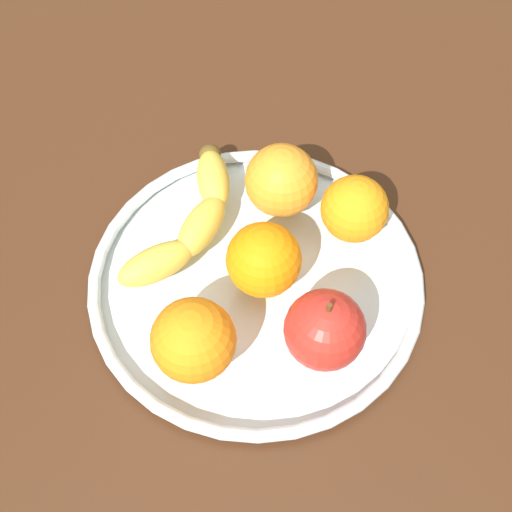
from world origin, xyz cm
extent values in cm
cube|color=#452614|center=(0.00, 0.00, -2.00)|extent=(143.95, 143.95, 4.00)
cylinder|color=silver|center=(0.00, 0.00, 0.30)|extent=(30.51, 30.51, 0.60)
torus|color=silver|center=(0.00, 0.00, 1.20)|extent=(31.79, 31.79, 1.20)
ellipsoid|color=yellow|center=(-6.39, 6.63, 3.42)|extent=(8.19, 5.15, 3.24)
ellipsoid|color=yellow|center=(-0.56, 6.78, 3.42)|extent=(8.23, 5.47, 3.24)
ellipsoid|color=yellow|center=(4.21, 10.14, 3.42)|extent=(7.22, 7.99, 3.24)
ellipsoid|color=brown|center=(6.31, 12.84, 3.42)|extent=(3.02, 2.97, 2.27)
sphere|color=red|center=(-1.47, -9.44, 5.27)|extent=(6.94, 6.94, 6.94)
cylinder|color=#593819|center=(-1.47, -9.44, 8.94)|extent=(0.44, 0.44, 1.20)
sphere|color=orange|center=(-9.78, -2.37, 5.39)|extent=(7.17, 7.17, 7.17)
sphere|color=orange|center=(0.14, -0.97, 5.23)|extent=(6.85, 6.85, 6.85)
sphere|color=orange|center=(10.20, -3.04, 5.03)|extent=(6.46, 6.46, 6.46)
sphere|color=orange|center=(7.69, 4.10, 5.37)|extent=(7.14, 7.14, 7.14)
camera|label=1|loc=(-22.86, -22.35, 53.60)|focal=45.43mm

